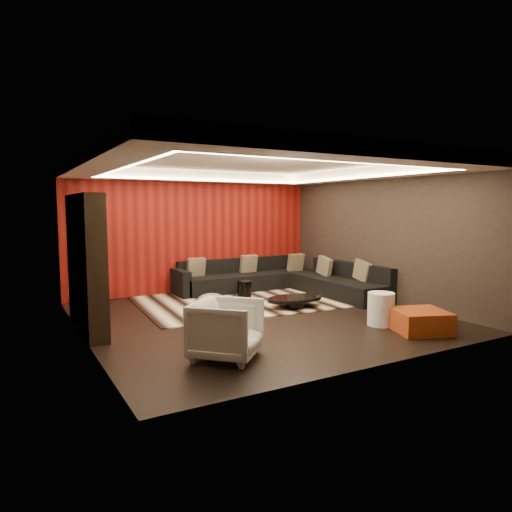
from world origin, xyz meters
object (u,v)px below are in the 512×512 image
coffee_table (295,302)px  orange_ottoman (420,321)px  drum_stool (244,289)px  white_side_table (381,309)px  armchair (226,329)px  sectional_sofa (282,281)px

coffee_table → orange_ottoman: (0.77, -2.43, 0.05)m
coffee_table → drum_stool: bearing=106.7°
coffee_table → orange_ottoman: bearing=-72.5°
white_side_table → armchair: size_ratio=0.65×
drum_stool → white_side_table: white_side_table is taller
drum_stool → armchair: bearing=-121.4°
drum_stool → sectional_sofa: sectional_sofa is taller
orange_ottoman → sectional_sofa: bearing=90.5°
drum_stool → armchair: armchair is taller
armchair → sectional_sofa: armchair is taller
orange_ottoman → sectional_sofa: sectional_sofa is taller
white_side_table → armchair: (-3.02, -0.25, 0.11)m
drum_stool → armchair: 4.03m
white_side_table → sectional_sofa: 3.41m
orange_ottoman → drum_stool: bearing=107.2°
orange_ottoman → sectional_sofa: size_ratio=0.22×
orange_ottoman → armchair: armchair is taller
orange_ottoman → armchair: bearing=173.7°
armchair → coffee_table: bearing=-5.5°
white_side_table → coffee_table: bearing=105.8°
coffee_table → white_side_table: 1.90m
sectional_sofa → coffee_table: bearing=-114.8°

